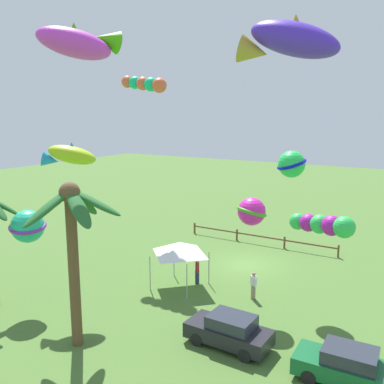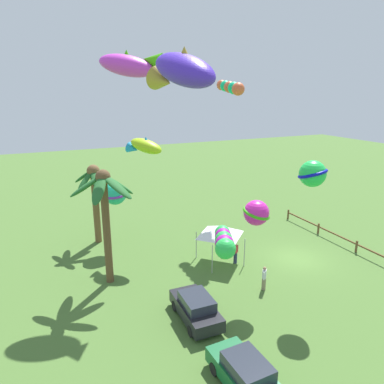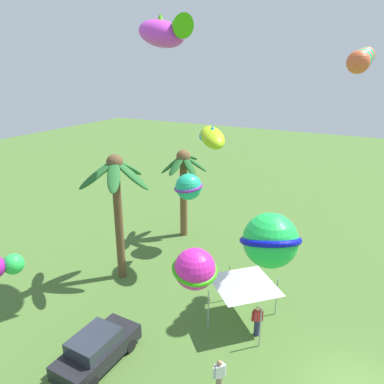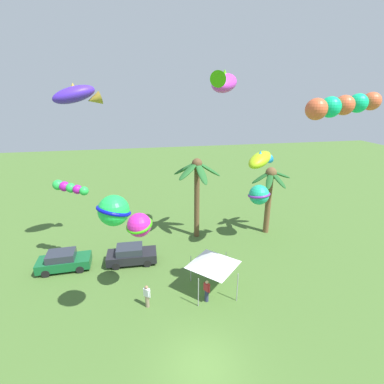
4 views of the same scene
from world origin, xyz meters
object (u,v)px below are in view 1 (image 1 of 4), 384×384
Objects in this scene: spectator_1 at (253,285)px; kite_tube_7 at (323,225)px; parked_car_1 at (229,331)px; spectator_0 at (197,271)px; kite_fish_0 at (69,155)px; kite_ball_3 at (292,164)px; parked_car_0 at (346,366)px; kite_ball_1 at (28,226)px; kite_tube_5 at (145,84)px; kite_ball_2 at (252,211)px; kite_fish_4 at (289,41)px; kite_fish_6 at (80,43)px; festival_tent at (180,248)px; palm_tree_0 at (72,226)px.

kite_tube_7 reaches higher than spectator_1.
parked_car_1 is 2.48× the size of spectator_0.
kite_ball_3 is (-10.49, -6.71, -0.53)m from kite_fish_0.
kite_ball_1 is at bearing 5.63° from parked_car_0.
kite_fish_0 is at bearing 92.46° from kite_tube_5.
parked_car_0 is 1.72× the size of kite_ball_3.
spectator_0 is 0.69× the size of kite_ball_2.
spectator_0 is 16.18m from kite_fish_4.
spectator_1 is 0.37× the size of kite_fish_6.
parked_car_1 is at bearing -171.40° from kite_ball_1.
kite_fish_6 is (1.96, 5.54, 11.28)m from festival_tent.
parked_car_0 is 12.46m from kite_fish_4.
kite_ball_1 reaches higher than spectator_1.
kite_fish_0 is at bearing -2.03° from parked_car_0.
kite_ball_2 is at bearing -150.36° from kite_ball_1.
parked_car_0 is (-11.19, -3.34, -4.90)m from palm_tree_0.
palm_tree_0 is at bearing 111.57° from kite_tube_5.
kite_tube_7 reaches higher than festival_tent.
kite_ball_1 is (10.30, 6.94, 3.66)m from spectator_1.
kite_ball_3 is 8.79m from kite_tube_7.
spectator_1 is (1.03, -5.23, 0.06)m from parked_car_1.
kite_fish_6 is (6.66, 5.29, 8.38)m from kite_ball_2.
kite_tube_5 is (4.99, -3.44, 9.99)m from festival_tent.
spectator_1 is (-5.01, -8.67, -4.84)m from palm_tree_0.
palm_tree_0 is at bearing 161.98° from kite_ball_1.
kite_fish_0 is 4.44m from kite_ball_1.
kite_fish_4 is at bearing 118.80° from spectator_1.
festival_tent is (0.66, 0.95, 1.65)m from spectator_0.
spectator_0 is at bearing -124.88° from festival_tent.
kite_fish_6 reaches higher than kite_fish_0.
kite_fish_0 is 1.10× the size of kite_ball_1.
kite_fish_6 is at bearing 70.57° from festival_tent.
palm_tree_0 is at bearing 59.20° from kite_ball_3.
spectator_0 is 6.21m from kite_ball_2.
kite_fish_4 is (-3.79, 6.24, 7.49)m from kite_ball_2.
kite_fish_6 is at bearing 108.66° from kite_tube_5.
kite_ball_1 is 0.65× the size of kite_fish_6.
kite_ball_3 reaches higher than parked_car_0.
kite_ball_3 is (-11.61, -8.87, 3.18)m from kite_ball_1.
parked_car_1 is at bearing -172.15° from kite_fish_6.
kite_fish_0 is (4.67, 4.06, 5.72)m from festival_tent.
kite_ball_1 is 1.20× the size of kite_ball_2.
kite_ball_3 is at bearing 175.84° from kite_tube_5.
kite_fish_6 is 1.61× the size of kite_tube_7.
spectator_0 is at bearing 18.22° from kite_ball_3.
kite_tube_7 is at bearing -130.79° from kite_fish_4.
festival_tent is at bearing -109.43° from kite_fish_6.
kite_fish_4 is (-2.93, 1.99, 12.11)m from parked_car_1.
kite_tube_5 reaches higher than palm_tree_0.
kite_tube_7 is (-14.61, 8.63, -5.99)m from kite_tube_5.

